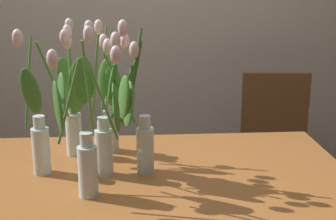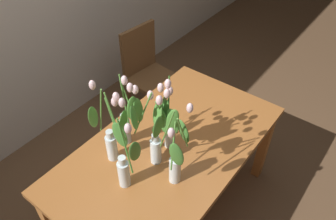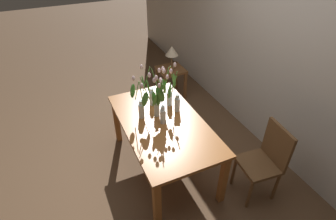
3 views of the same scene
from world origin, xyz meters
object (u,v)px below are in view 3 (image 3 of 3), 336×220
at_px(tulip_vase_0, 160,105).
at_px(tulip_vase_4, 169,91).
at_px(tulip_vase_2, 175,99).
at_px(pillar_candle, 170,70).
at_px(tulip_vase_3, 158,102).
at_px(side_table, 171,75).
at_px(dining_chair, 266,158).
at_px(tulip_vase_5, 152,92).
at_px(table_lamp, 172,51).
at_px(tulip_vase_1, 142,102).
at_px(dining_table, 163,128).

height_order(tulip_vase_0, tulip_vase_4, tulip_vase_0).
distance_m(tulip_vase_2, pillar_candle, 1.44).
distance_m(tulip_vase_3, side_table, 1.68).
bearing_deg(dining_chair, tulip_vase_4, -148.21).
height_order(tulip_vase_3, tulip_vase_5, tulip_vase_3).
distance_m(side_table, table_lamp, 0.43).
height_order(tulip_vase_1, tulip_vase_5, tulip_vase_1).
xyz_separation_m(table_lamp, pillar_candle, (0.12, -0.08, -0.27)).
height_order(tulip_vase_0, tulip_vase_2, tulip_vase_0).
height_order(tulip_vase_2, side_table, tulip_vase_2).
distance_m(dining_table, dining_chair, 1.20).
height_order(dining_table, tulip_vase_1, tulip_vase_1).
xyz_separation_m(tulip_vase_3, tulip_vase_5, (-0.24, 0.01, -0.01)).
height_order(dining_table, tulip_vase_5, tulip_vase_5).
distance_m(tulip_vase_2, tulip_vase_5, 0.31).
height_order(tulip_vase_4, side_table, tulip_vase_4).
bearing_deg(tulip_vase_4, side_table, 153.67).
height_order(table_lamp, pillar_candle, table_lamp).
bearing_deg(dining_chair, pillar_candle, -176.89).
xyz_separation_m(dining_chair, table_lamp, (-2.35, -0.04, 0.33)).
height_order(tulip_vase_4, pillar_candle, tulip_vase_4).
height_order(dining_table, side_table, dining_table).
height_order(tulip_vase_2, pillar_candle, tulip_vase_2).
bearing_deg(tulip_vase_0, table_lamp, 150.63).
distance_m(tulip_vase_0, tulip_vase_4, 0.33).
distance_m(tulip_vase_5, dining_chair, 1.51).
xyz_separation_m(tulip_vase_1, tulip_vase_5, (-0.19, 0.20, -0.03)).
relative_size(tulip_vase_1, side_table, 1.04).
relative_size(tulip_vase_5, side_table, 1.03).
xyz_separation_m(dining_table, table_lamp, (-1.55, 0.84, 0.21)).
distance_m(tulip_vase_0, side_table, 1.79).
distance_m(tulip_vase_1, pillar_candle, 1.59).
bearing_deg(side_table, dining_table, -28.19).
xyz_separation_m(dining_table, tulip_vase_2, (-0.14, 0.22, 0.28)).
height_order(tulip_vase_0, side_table, tulip_vase_0).
height_order(dining_table, tulip_vase_0, tulip_vase_0).
bearing_deg(tulip_vase_5, side_table, 145.15).
height_order(tulip_vase_0, pillar_candle, tulip_vase_0).
bearing_deg(tulip_vase_5, pillar_candle, 144.82).
distance_m(tulip_vase_5, table_lamp, 1.43).
xyz_separation_m(dining_table, tulip_vase_0, (-0.04, -0.01, 0.32)).
relative_size(tulip_vase_2, tulip_vase_4, 1.01).
distance_m(tulip_vase_5, pillar_candle, 1.33).
xyz_separation_m(tulip_vase_4, table_lamp, (-1.26, 0.63, -0.09)).
height_order(tulip_vase_5, dining_chair, tulip_vase_5).
distance_m(dining_table, tulip_vase_2, 0.38).
relative_size(tulip_vase_4, pillar_candle, 7.60).
bearing_deg(dining_chair, side_table, -178.50).
height_order(dining_table, tulip_vase_3, tulip_vase_3).
bearing_deg(side_table, table_lamp, 137.73).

